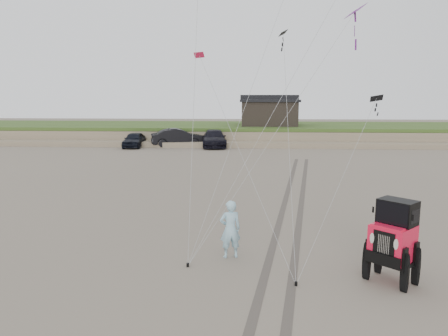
{
  "coord_description": "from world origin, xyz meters",
  "views": [
    {
      "loc": [
        0.02,
        -12.08,
        5.17
      ],
      "look_at": [
        -0.92,
        3.0,
        2.6
      ],
      "focal_mm": 35.0,
      "sensor_mm": 36.0,
      "label": 1
    }
  ],
  "objects_px": {
    "truck_a": "(134,140)",
    "man": "(230,229)",
    "cabin": "(269,112)",
    "truck_c": "(214,138)",
    "jeep": "(392,250)",
    "truck_b": "(178,137)"
  },
  "relations": [
    {
      "from": "truck_a",
      "to": "man",
      "type": "distance_m",
      "value": 30.72
    },
    {
      "from": "cabin",
      "to": "truck_a",
      "type": "distance_m",
      "value": 15.38
    },
    {
      "from": "truck_c",
      "to": "cabin",
      "type": "bearing_deg",
      "value": 41.38
    },
    {
      "from": "truck_c",
      "to": "jeep",
      "type": "height_order",
      "value": "jeep"
    },
    {
      "from": "truck_c",
      "to": "man",
      "type": "bearing_deg",
      "value": -90.47
    },
    {
      "from": "cabin",
      "to": "man",
      "type": "xyz_separation_m",
      "value": [
        -2.61,
        -35.77,
        -2.3
      ]
    },
    {
      "from": "cabin",
      "to": "truck_a",
      "type": "relative_size",
      "value": 1.49
    },
    {
      "from": "truck_c",
      "to": "jeep",
      "type": "bearing_deg",
      "value": -82.7
    },
    {
      "from": "truck_a",
      "to": "jeep",
      "type": "bearing_deg",
      "value": -65.21
    },
    {
      "from": "truck_b",
      "to": "jeep",
      "type": "relative_size",
      "value": 1.07
    },
    {
      "from": "truck_c",
      "to": "man",
      "type": "relative_size",
      "value": 3.03
    },
    {
      "from": "truck_c",
      "to": "truck_b",
      "type": "bearing_deg",
      "value": 169.72
    },
    {
      "from": "truck_a",
      "to": "truck_b",
      "type": "height_order",
      "value": "truck_b"
    },
    {
      "from": "cabin",
      "to": "truck_b",
      "type": "relative_size",
      "value": 1.19
    },
    {
      "from": "jeep",
      "to": "man",
      "type": "relative_size",
      "value": 2.67
    },
    {
      "from": "cabin",
      "to": "truck_b",
      "type": "distance_m",
      "value": 11.25
    },
    {
      "from": "truck_b",
      "to": "man",
      "type": "distance_m",
      "value": 30.57
    },
    {
      "from": "truck_a",
      "to": "truck_c",
      "type": "xyz_separation_m",
      "value": [
        7.81,
        0.84,
        0.09
      ]
    },
    {
      "from": "cabin",
      "to": "truck_a",
      "type": "height_order",
      "value": "cabin"
    },
    {
      "from": "truck_a",
      "to": "truck_b",
      "type": "bearing_deg",
      "value": 12.56
    },
    {
      "from": "truck_a",
      "to": "jeep",
      "type": "distance_m",
      "value": 34.03
    },
    {
      "from": "truck_b",
      "to": "truck_a",
      "type": "bearing_deg",
      "value": 89.67
    }
  ]
}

